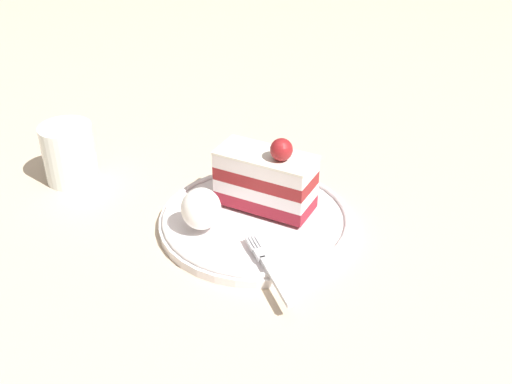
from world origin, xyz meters
The scene contains 6 objects.
ground_plane centered at (0.00, 0.00, 0.00)m, with size 2.40×2.40×0.00m, color #CBB397.
dessert_plate centered at (0.02, 0.01, 0.01)m, with size 0.22×0.22×0.02m.
cake_slice centered at (-0.01, 0.01, 0.05)m, with size 0.06×0.12×0.09m.
whipped_cream_dollop centered at (0.06, -0.04, 0.04)m, with size 0.04×0.04×0.05m, color white.
fork centered at (0.10, 0.05, 0.02)m, with size 0.09×0.08×0.00m.
drink_glass_near centered at (0.01, -0.25, 0.03)m, with size 0.06×0.06×0.07m.
Camera 1 is at (0.56, 0.23, 0.42)m, focal length 44.17 mm.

